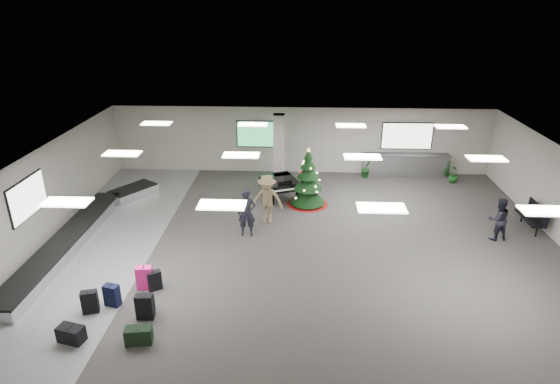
{
  "coord_description": "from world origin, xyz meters",
  "views": [
    {
      "loc": [
        -0.06,
        -14.67,
        8.01
      ],
      "look_at": [
        -0.75,
        1.0,
        1.42
      ],
      "focal_mm": 30.0,
      "sensor_mm": 36.0,
      "label": 1
    }
  ],
  "objects_px": {
    "christmas_tree": "(308,185)",
    "baggage_carousel": "(82,231)",
    "service_counter": "(405,165)",
    "potted_plant_left": "(366,168)",
    "traveler_a": "(247,213)",
    "potted_plant_right": "(454,174)",
    "grand_piano": "(280,183)",
    "traveler_bench": "(498,219)",
    "bench": "(534,215)",
    "pink_suitcase": "(145,278)",
    "traveler_b": "(267,199)"
  },
  "relations": [
    {
      "from": "grand_piano",
      "to": "potted_plant_right",
      "type": "distance_m",
      "value": 8.25
    },
    {
      "from": "traveler_a",
      "to": "traveler_b",
      "type": "distance_m",
      "value": 1.23
    },
    {
      "from": "traveler_a",
      "to": "traveler_b",
      "type": "height_order",
      "value": "traveler_b"
    },
    {
      "from": "grand_piano",
      "to": "potted_plant_right",
      "type": "xyz_separation_m",
      "value": [
        7.94,
        2.21,
        -0.31
      ]
    },
    {
      "from": "christmas_tree",
      "to": "baggage_carousel",
      "type": "bearing_deg",
      "value": -158.45
    },
    {
      "from": "christmas_tree",
      "to": "potted_plant_right",
      "type": "height_order",
      "value": "christmas_tree"
    },
    {
      "from": "traveler_b",
      "to": "potted_plant_right",
      "type": "relative_size",
      "value": 2.43
    },
    {
      "from": "traveler_b",
      "to": "traveler_bench",
      "type": "height_order",
      "value": "traveler_b"
    },
    {
      "from": "traveler_a",
      "to": "traveler_b",
      "type": "relative_size",
      "value": 0.92
    },
    {
      "from": "baggage_carousel",
      "to": "traveler_b",
      "type": "xyz_separation_m",
      "value": [
        6.59,
        1.43,
        0.75
      ]
    },
    {
      "from": "bench",
      "to": "service_counter",
      "type": "bearing_deg",
      "value": 123.96
    },
    {
      "from": "pink_suitcase",
      "to": "grand_piano",
      "type": "height_order",
      "value": "grand_piano"
    },
    {
      "from": "traveler_a",
      "to": "baggage_carousel",
      "type": "bearing_deg",
      "value": -179.77
    },
    {
      "from": "service_counter",
      "to": "potted_plant_right",
      "type": "xyz_separation_m",
      "value": [
        2.08,
        -0.75,
        -0.15
      ]
    },
    {
      "from": "christmas_tree",
      "to": "grand_piano",
      "type": "distance_m",
      "value": 1.29
    },
    {
      "from": "service_counter",
      "to": "potted_plant_left",
      "type": "xyz_separation_m",
      "value": [
        -1.88,
        -0.27,
        -0.09
      ]
    },
    {
      "from": "pink_suitcase",
      "to": "traveler_b",
      "type": "xyz_separation_m",
      "value": [
        3.3,
        4.52,
        0.59
      ]
    },
    {
      "from": "baggage_carousel",
      "to": "grand_piano",
      "type": "bearing_deg",
      "value": 28.41
    },
    {
      "from": "service_counter",
      "to": "traveler_a",
      "type": "bearing_deg",
      "value": -137.44
    },
    {
      "from": "baggage_carousel",
      "to": "pink_suitcase",
      "type": "xyz_separation_m",
      "value": [
        3.29,
        -3.09,
        0.15
      ]
    },
    {
      "from": "pink_suitcase",
      "to": "traveler_a",
      "type": "height_order",
      "value": "traveler_a"
    },
    {
      "from": "christmas_tree",
      "to": "potted_plant_right",
      "type": "xyz_separation_m",
      "value": [
        6.79,
        2.77,
        -0.45
      ]
    },
    {
      "from": "baggage_carousel",
      "to": "traveler_b",
      "type": "relative_size",
      "value": 5.07
    },
    {
      "from": "baggage_carousel",
      "to": "potted_plant_right",
      "type": "height_order",
      "value": "potted_plant_right"
    },
    {
      "from": "pink_suitcase",
      "to": "traveler_bench",
      "type": "bearing_deg",
      "value": 13.24
    },
    {
      "from": "pink_suitcase",
      "to": "bench",
      "type": "relative_size",
      "value": 0.49
    },
    {
      "from": "traveler_bench",
      "to": "potted_plant_left",
      "type": "bearing_deg",
      "value": -68.55
    },
    {
      "from": "pink_suitcase",
      "to": "traveler_b",
      "type": "relative_size",
      "value": 0.39
    },
    {
      "from": "pink_suitcase",
      "to": "christmas_tree",
      "type": "bearing_deg",
      "value": 48.47
    },
    {
      "from": "christmas_tree",
      "to": "traveler_a",
      "type": "height_order",
      "value": "christmas_tree"
    },
    {
      "from": "pink_suitcase",
      "to": "traveler_a",
      "type": "distance_m",
      "value": 4.4
    },
    {
      "from": "baggage_carousel",
      "to": "potted_plant_right",
      "type": "bearing_deg",
      "value": 21.86
    },
    {
      "from": "grand_piano",
      "to": "traveler_a",
      "type": "distance_m",
      "value": 3.55
    },
    {
      "from": "pink_suitcase",
      "to": "potted_plant_right",
      "type": "distance_m",
      "value": 14.76
    },
    {
      "from": "potted_plant_right",
      "to": "grand_piano",
      "type": "bearing_deg",
      "value": -164.44
    },
    {
      "from": "grand_piano",
      "to": "traveler_bench",
      "type": "height_order",
      "value": "traveler_bench"
    },
    {
      "from": "service_counter",
      "to": "grand_piano",
      "type": "distance_m",
      "value": 6.57
    },
    {
      "from": "potted_plant_left",
      "to": "grand_piano",
      "type": "bearing_deg",
      "value": -145.92
    },
    {
      "from": "bench",
      "to": "christmas_tree",
      "type": "bearing_deg",
      "value": 167.54
    },
    {
      "from": "grand_piano",
      "to": "traveler_bench",
      "type": "xyz_separation_m",
      "value": [
        7.81,
        -3.31,
        0.08
      ]
    },
    {
      "from": "bench",
      "to": "potted_plant_left",
      "type": "height_order",
      "value": "bench"
    },
    {
      "from": "pink_suitcase",
      "to": "traveler_b",
      "type": "distance_m",
      "value": 5.63
    },
    {
      "from": "traveler_b",
      "to": "potted_plant_left",
      "type": "xyz_separation_m",
      "value": [
        4.37,
        5.04,
        -0.5
      ]
    },
    {
      "from": "christmas_tree",
      "to": "traveler_b",
      "type": "distance_m",
      "value": 2.36
    },
    {
      "from": "service_counter",
      "to": "potted_plant_left",
      "type": "distance_m",
      "value": 1.9
    },
    {
      "from": "pink_suitcase",
      "to": "traveler_b",
      "type": "bearing_deg",
      "value": 49.9
    },
    {
      "from": "grand_piano",
      "to": "potted_plant_left",
      "type": "xyz_separation_m",
      "value": [
        3.98,
        2.69,
        -0.25
      ]
    },
    {
      "from": "christmas_tree",
      "to": "bench",
      "type": "distance_m",
      "value": 8.52
    },
    {
      "from": "christmas_tree",
      "to": "potted_plant_right",
      "type": "bearing_deg",
      "value": 22.23
    },
    {
      "from": "baggage_carousel",
      "to": "traveler_b",
      "type": "bearing_deg",
      "value": 12.25
    }
  ]
}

